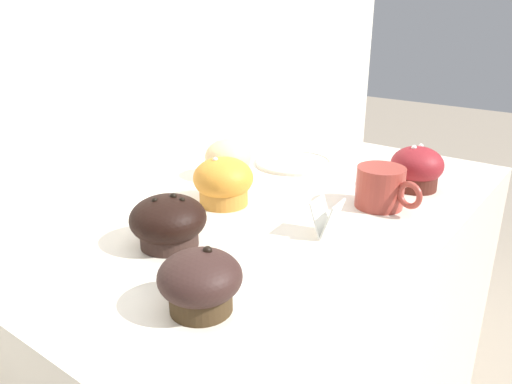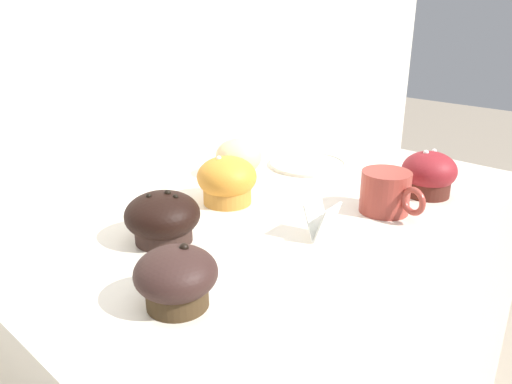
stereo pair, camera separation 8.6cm
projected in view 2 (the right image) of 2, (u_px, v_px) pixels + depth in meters
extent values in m
cube|color=beige|center=(104.00, 153.00, 1.33)|extent=(3.20, 0.10, 1.80)
cylinder|color=#3E2D19|center=(177.00, 289.00, 0.61)|extent=(0.08, 0.08, 0.05)
ellipsoid|color=#311D19|center=(176.00, 273.00, 0.60)|extent=(0.10, 0.10, 0.06)
sphere|color=black|center=(184.00, 248.00, 0.60)|extent=(0.01, 0.01, 0.01)
cylinder|color=#C98433|center=(227.00, 190.00, 0.93)|extent=(0.09, 0.09, 0.05)
ellipsoid|color=orange|center=(227.00, 177.00, 0.92)|extent=(0.11, 0.11, 0.08)
sphere|color=white|center=(219.00, 158.00, 0.90)|extent=(0.01, 0.01, 0.01)
cylinder|color=#33211C|center=(163.00, 228.00, 0.78)|extent=(0.09, 0.09, 0.04)
ellipsoid|color=black|center=(162.00, 215.00, 0.77)|extent=(0.12, 0.12, 0.07)
sphere|color=black|center=(176.00, 197.00, 0.75)|extent=(0.01, 0.01, 0.01)
sphere|color=black|center=(149.00, 196.00, 0.75)|extent=(0.01, 0.01, 0.01)
sphere|color=black|center=(168.00, 193.00, 0.76)|extent=(0.01, 0.01, 0.01)
cylinder|color=white|center=(239.00, 167.00, 1.06)|extent=(0.07, 0.07, 0.05)
ellipsoid|color=#E1BF85|center=(239.00, 157.00, 1.06)|extent=(0.10, 0.10, 0.08)
cylinder|color=#4A1F17|center=(428.00, 183.00, 0.97)|extent=(0.09, 0.09, 0.05)
ellipsoid|color=maroon|center=(429.00, 170.00, 0.96)|extent=(0.10, 0.10, 0.07)
sphere|color=white|center=(434.00, 151.00, 0.96)|extent=(0.01, 0.01, 0.01)
sphere|color=white|center=(426.00, 153.00, 0.94)|extent=(0.01, 0.01, 0.01)
cylinder|color=#99382D|center=(385.00, 192.00, 0.88)|extent=(0.09, 0.09, 0.08)
torus|color=#99382D|center=(413.00, 201.00, 0.83)|extent=(0.02, 0.05, 0.05)
cylinder|color=black|center=(387.00, 174.00, 0.87)|extent=(0.08, 0.08, 0.01)
cylinder|color=beige|center=(308.00, 165.00, 1.14)|extent=(0.18, 0.18, 0.01)
torus|color=beige|center=(308.00, 163.00, 1.14)|extent=(0.18, 0.18, 0.01)
cube|color=white|center=(316.00, 219.00, 0.79)|extent=(0.05, 0.03, 0.06)
cube|color=silver|center=(328.00, 222.00, 0.78)|extent=(0.05, 0.03, 0.06)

